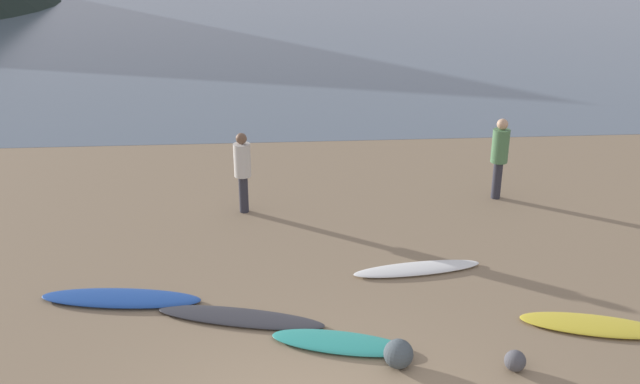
# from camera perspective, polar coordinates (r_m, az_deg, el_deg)

# --- Properties ---
(ground_plane) EXTENTS (120.00, 120.00, 0.20)m
(ground_plane) POSITION_cam_1_polar(r_m,az_deg,el_deg) (16.75, -2.55, 2.39)
(ground_plane) COLOR #8C7559
(ground_plane) RESTS_ON ground
(surfboard_0) EXTENTS (2.48, 0.87, 0.10)m
(surfboard_0) POSITION_cam_1_polar(r_m,az_deg,el_deg) (11.15, -15.71, -8.22)
(surfboard_0) COLOR #1E479E
(surfboard_0) RESTS_ON ground
(surfboard_1) EXTENTS (2.52, 1.11, 0.08)m
(surfboard_1) POSITION_cam_1_polar(r_m,az_deg,el_deg) (10.36, -6.45, -9.99)
(surfboard_1) COLOR #333338
(surfboard_1) RESTS_ON ground
(surfboard_2) EXTENTS (1.98, 1.04, 0.10)m
(surfboard_2) POSITION_cam_1_polar(r_m,az_deg,el_deg) (9.75, 1.67, -12.02)
(surfboard_2) COLOR teal
(surfboard_2) RESTS_ON ground
(surfboard_3) EXTENTS (2.18, 0.72, 0.08)m
(surfboard_3) POSITION_cam_1_polar(r_m,az_deg,el_deg) (11.69, 7.82, -6.13)
(surfboard_3) COLOR white
(surfboard_3) RESTS_ON ground
(surfboard_4) EXTENTS (2.10, 1.11, 0.08)m
(surfboard_4) POSITION_cam_1_polar(r_m,az_deg,el_deg) (10.83, 21.15, -9.96)
(surfboard_4) COLOR yellow
(surfboard_4) RESTS_ON ground
(person_0) EXTENTS (0.34, 0.34, 1.67)m
(person_0) POSITION_cam_1_polar(r_m,az_deg,el_deg) (14.53, 14.26, 3.13)
(person_0) COLOR #2D2D38
(person_0) RESTS_ON ground
(person_1) EXTENTS (0.32, 0.32, 1.59)m
(person_1) POSITION_cam_1_polar(r_m,az_deg,el_deg) (13.51, -6.26, 2.08)
(person_1) COLOR #2D2D38
(person_1) RESTS_ON ground
(beach_rock_near) EXTENTS (0.28, 0.28, 0.28)m
(beach_rock_near) POSITION_cam_1_polar(r_m,az_deg,el_deg) (9.58, 15.43, -12.96)
(beach_rock_near) COLOR #4D4C51
(beach_rock_near) RESTS_ON ground
(beach_rock_far) EXTENTS (0.39, 0.39, 0.39)m
(beach_rock_far) POSITION_cam_1_polar(r_m,az_deg,el_deg) (9.34, 6.33, -12.81)
(beach_rock_far) COLOR #424C51
(beach_rock_far) RESTS_ON ground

